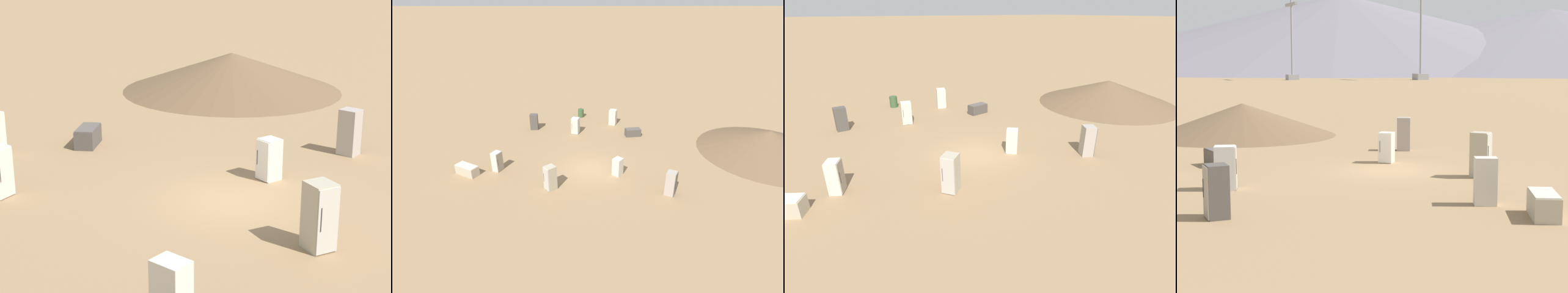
% 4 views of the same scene
% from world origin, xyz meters
% --- Properties ---
extents(ground_plane, '(1000.00, 1000.00, 0.00)m').
position_xyz_m(ground_plane, '(0.00, 0.00, 0.00)').
color(ground_plane, '#937551').
extents(dirt_mound, '(11.64, 11.64, 2.02)m').
position_xyz_m(dirt_mound, '(15.59, 2.68, 1.01)').
color(dirt_mound, brown).
rests_on(dirt_mound, ground_plane).
extents(discarded_fridge_0, '(0.98, 0.97, 1.81)m').
position_xyz_m(discarded_fridge_0, '(-2.79, -2.68, 0.91)').
color(discarded_fridge_0, '#B2A88E').
rests_on(discarded_fridge_0, ground_plane).
extents(discarded_fridge_1, '(1.55, 0.90, 0.75)m').
position_xyz_m(discarded_fridge_1, '(4.43, 6.44, 0.37)').
color(discarded_fridge_1, '#4C4742').
rests_on(discarded_fridge_1, ground_plane).
extents(discarded_fridge_2, '(0.89, 0.89, 1.40)m').
position_xyz_m(discarded_fridge_2, '(2.15, -0.85, 0.70)').
color(discarded_fridge_2, beige).
rests_on(discarded_fridge_2, ground_plane).
extents(discarded_fridge_7, '(0.91, 0.91, 1.72)m').
position_xyz_m(discarded_fridge_7, '(5.51, -3.45, 0.86)').
color(discarded_fridge_7, '#A89E93').
rests_on(discarded_fridge_7, ground_plane).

